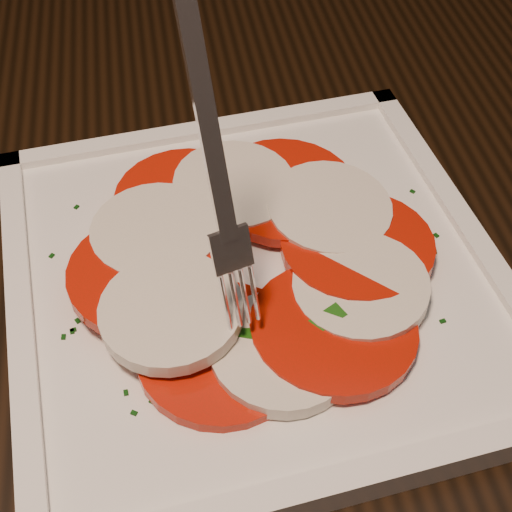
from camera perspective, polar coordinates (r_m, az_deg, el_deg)
name	(u,v)px	position (r m, az deg, el deg)	size (l,w,h in m)	color
table	(186,301)	(0.58, -5.61, -3.61)	(1.28, 0.93, 0.75)	black
plate	(256,279)	(0.46, 0.00, -1.88)	(0.31, 0.31, 0.01)	white
caprese_salad	(256,260)	(0.44, -0.01, -0.34)	(0.26, 0.22, 0.03)	red
fork	(208,151)	(0.35, -3.88, 8.37)	(0.03, 0.07, 0.19)	white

